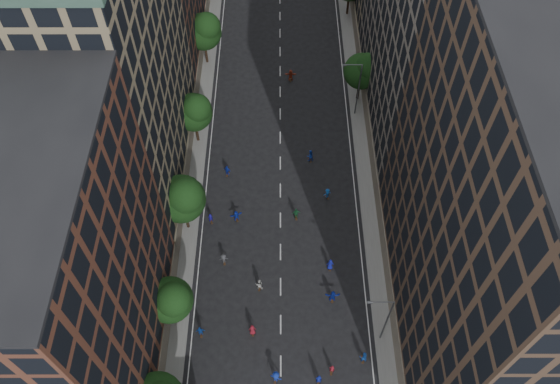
# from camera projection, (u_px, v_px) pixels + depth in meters

# --- Properties ---
(ground) EXTENTS (240.00, 240.00, 0.00)m
(ground) POSITION_uv_depth(u_px,v_px,m) (280.00, 140.00, 74.61)
(ground) COLOR black
(ground) RESTS_ON ground
(sidewalk_left) EXTENTS (4.00, 105.00, 0.15)m
(sidewalk_left) POSITION_uv_depth(u_px,v_px,m) (197.00, 101.00, 78.94)
(sidewalk_left) COLOR slate
(sidewalk_left) RESTS_ON ground
(sidewalk_right) EXTENTS (4.00, 105.00, 0.15)m
(sidewalk_right) POSITION_uv_depth(u_px,v_px,m) (363.00, 101.00, 78.96)
(sidewalk_right) COLOR slate
(sidewalk_right) RESTS_ON ground
(bldg_left_a) EXTENTS (14.00, 22.00, 30.00)m
(bldg_left_a) POSITION_uv_depth(u_px,v_px,m) (53.00, 283.00, 45.42)
(bldg_left_a) COLOR brown
(bldg_left_a) RESTS_ON ground
(bldg_left_b) EXTENTS (14.00, 26.00, 34.00)m
(bldg_left_b) POSITION_uv_depth(u_px,v_px,m) (102.00, 70.00, 57.90)
(bldg_left_b) COLOR #807053
(bldg_left_b) RESTS_ON ground
(bldg_right_a) EXTENTS (14.00, 30.00, 36.00)m
(bldg_right_a) POSITION_uv_depth(u_px,v_px,m) (509.00, 223.00, 45.37)
(bldg_right_a) COLOR #4B3628
(bldg_right_a) RESTS_ON ground
(bldg_right_b) EXTENTS (14.00, 28.00, 33.00)m
(bldg_right_b) POSITION_uv_depth(u_px,v_px,m) (443.00, 21.00, 63.62)
(bldg_right_b) COLOR #6B6359
(bldg_right_b) RESTS_ON ground
(tree_left_1) EXTENTS (4.80, 4.80, 8.21)m
(tree_left_1) POSITION_uv_depth(u_px,v_px,m) (171.00, 300.00, 54.75)
(tree_left_1) COLOR black
(tree_left_1) RESTS_ON ground
(tree_left_2) EXTENTS (5.60, 5.60, 9.45)m
(tree_left_2) POSITION_uv_depth(u_px,v_px,m) (183.00, 198.00, 61.13)
(tree_left_2) COLOR black
(tree_left_2) RESTS_ON ground
(tree_left_3) EXTENTS (5.00, 5.00, 8.58)m
(tree_left_3) POSITION_uv_depth(u_px,v_px,m) (194.00, 111.00, 69.81)
(tree_left_3) COLOR black
(tree_left_3) RESTS_ON ground
(tree_left_4) EXTENTS (5.40, 5.40, 9.08)m
(tree_left_4) POSITION_uv_depth(u_px,v_px,m) (204.00, 30.00, 78.97)
(tree_left_4) COLOR black
(tree_left_4) RESTS_ON ground
(tree_right_a) EXTENTS (5.00, 5.00, 8.39)m
(tree_right_a) POSITION_uv_depth(u_px,v_px,m) (363.00, 70.00, 74.67)
(tree_right_a) COLOR black
(tree_right_a) RESTS_ON ground
(streetlamp_near) EXTENTS (2.64, 0.22, 9.06)m
(streetlamp_near) POSITION_uv_depth(u_px,v_px,m) (385.00, 318.00, 53.99)
(streetlamp_near) COLOR #595B60
(streetlamp_near) RESTS_ON ground
(streetlamp_far) EXTENTS (2.64, 0.22, 9.06)m
(streetlamp_far) POSITION_uv_depth(u_px,v_px,m) (357.00, 87.00, 73.37)
(streetlamp_far) COLOR #595B60
(streetlamp_far) RESTS_ON ground
(skater_1) EXTENTS (0.65, 0.44, 1.74)m
(skater_1) POSITION_uv_depth(u_px,v_px,m) (319.00, 379.00, 54.73)
(skater_1) COLOR #121F94
(skater_1) RESTS_ON ground
(skater_2) EXTENTS (0.88, 0.69, 1.77)m
(skater_2) POSITION_uv_depth(u_px,v_px,m) (363.00, 357.00, 56.06)
(skater_2) COLOR navy
(skater_2) RESTS_ON ground
(skater_3) EXTENTS (1.38, 1.07, 1.88)m
(skater_3) POSITION_uv_depth(u_px,v_px,m) (276.00, 377.00, 54.79)
(skater_3) COLOR #132CA1
(skater_3) RESTS_ON ground
(skater_4) EXTENTS (1.02, 0.50, 1.68)m
(skater_4) POSITION_uv_depth(u_px,v_px,m) (200.00, 331.00, 57.72)
(skater_4) COLOR #1341A1
(skater_4) RESTS_ON ground
(skater_5) EXTENTS (1.68, 0.56, 1.80)m
(skater_5) POSITION_uv_depth(u_px,v_px,m) (333.00, 296.00, 60.02)
(skater_5) COLOR #1429A5
(skater_5) RESTS_ON ground
(skater_6) EXTENTS (0.87, 0.62, 1.69)m
(skater_6) POSITION_uv_depth(u_px,v_px,m) (252.00, 330.00, 57.81)
(skater_6) COLOR maroon
(skater_6) RESTS_ON ground
(skater_7) EXTENTS (0.60, 0.43, 1.52)m
(skater_7) POSITION_uv_depth(u_px,v_px,m) (332.00, 369.00, 55.45)
(skater_7) COLOR maroon
(skater_7) RESTS_ON ground
(skater_8) EXTENTS (0.89, 0.72, 1.74)m
(skater_8) POSITION_uv_depth(u_px,v_px,m) (259.00, 284.00, 60.90)
(skater_8) COLOR beige
(skater_8) RESTS_ON ground
(skater_9) EXTENTS (1.08, 0.72, 1.56)m
(skater_9) POSITION_uv_depth(u_px,v_px,m) (224.00, 259.00, 62.90)
(skater_9) COLOR #404045
(skater_9) RESTS_ON ground
(skater_10) EXTENTS (1.08, 0.55, 1.78)m
(skater_10) POSITION_uv_depth(u_px,v_px,m) (296.00, 214.00, 66.46)
(skater_10) COLOR #1C5F33
(skater_10) RESTS_ON ground
(skater_11) EXTENTS (1.60, 1.01, 1.64)m
(skater_11) POSITION_uv_depth(u_px,v_px,m) (236.00, 216.00, 66.35)
(skater_11) COLOR #1730BC
(skater_11) RESTS_ON ground
(skater_12) EXTENTS (0.83, 0.55, 1.69)m
(skater_12) POSITION_uv_depth(u_px,v_px,m) (330.00, 265.00, 62.39)
(skater_12) COLOR #141BA4
(skater_12) RESTS_ON ground
(skater_13) EXTENTS (0.65, 0.55, 1.53)m
(skater_13) POSITION_uv_depth(u_px,v_px,m) (211.00, 218.00, 66.22)
(skater_13) COLOR #191296
(skater_13) RESTS_ON ground
(skater_14) EXTENTS (1.10, 0.97, 1.88)m
(skater_14) POSITION_uv_depth(u_px,v_px,m) (310.00, 156.00, 71.76)
(skater_14) COLOR #173EBC
(skater_14) RESTS_ON ground
(skater_15) EXTENTS (1.14, 0.92, 1.55)m
(skater_15) POSITION_uv_depth(u_px,v_px,m) (327.00, 194.00, 68.38)
(skater_15) COLOR #154EAC
(skater_15) RESTS_ON ground
(skater_16) EXTENTS (1.05, 0.72, 1.66)m
(skater_16) POSITION_uv_depth(u_px,v_px,m) (227.00, 171.00, 70.46)
(skater_16) COLOR #152CAE
(skater_16) RESTS_ON ground
(skater_17) EXTENTS (1.71, 0.57, 1.84)m
(skater_17) POSITION_uv_depth(u_px,v_px,m) (291.00, 75.00, 80.92)
(skater_17) COLOR #A5351B
(skater_17) RESTS_ON ground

